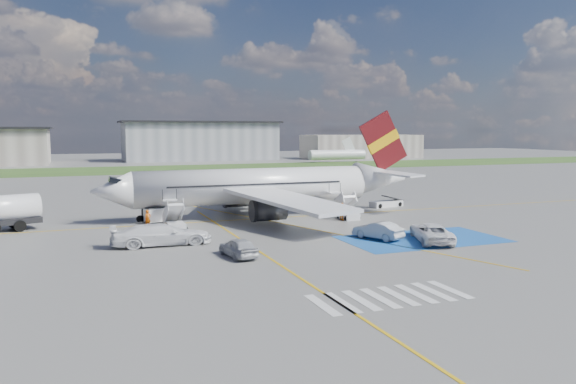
% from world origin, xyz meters
% --- Properties ---
extents(ground, '(400.00, 400.00, 0.00)m').
position_xyz_m(ground, '(0.00, 0.00, 0.00)').
color(ground, '#60605E').
rests_on(ground, ground).
extents(grass_strip, '(400.00, 30.00, 0.01)m').
position_xyz_m(grass_strip, '(0.00, 95.00, 0.01)').
color(grass_strip, '#2D4C1E').
rests_on(grass_strip, ground).
extents(taxiway_line_main, '(120.00, 0.20, 0.01)m').
position_xyz_m(taxiway_line_main, '(0.00, 12.00, 0.01)').
color(taxiway_line_main, gold).
rests_on(taxiway_line_main, ground).
extents(taxiway_line_cross, '(0.20, 60.00, 0.01)m').
position_xyz_m(taxiway_line_cross, '(-5.00, -10.00, 0.01)').
color(taxiway_line_cross, gold).
rests_on(taxiway_line_cross, ground).
extents(taxiway_line_diag, '(20.71, 56.45, 0.01)m').
position_xyz_m(taxiway_line_diag, '(0.00, 12.00, 0.01)').
color(taxiway_line_diag, gold).
rests_on(taxiway_line_diag, ground).
extents(staging_box, '(14.00, 8.00, 0.01)m').
position_xyz_m(staging_box, '(10.00, -4.00, 0.01)').
color(staging_box, '#1B54A5').
rests_on(staging_box, ground).
extents(crosswalk, '(9.00, 4.00, 0.01)m').
position_xyz_m(crosswalk, '(-1.80, -18.00, 0.01)').
color(crosswalk, silver).
rests_on(crosswalk, ground).
extents(terminal_centre, '(48.00, 18.00, 12.00)m').
position_xyz_m(terminal_centre, '(20.00, 135.00, 6.00)').
color(terminal_centre, gray).
rests_on(terminal_centre, ground).
extents(terminal_east, '(40.00, 16.00, 8.00)m').
position_xyz_m(terminal_east, '(75.00, 128.00, 4.00)').
color(terminal_east, gray).
rests_on(terminal_east, ground).
extents(airliner, '(36.81, 32.95, 11.92)m').
position_xyz_m(airliner, '(1.51, 14.00, 3.39)').
color(airliner, silver).
rests_on(airliner, ground).
extents(airstairs_fwd, '(1.90, 5.20, 3.60)m').
position_xyz_m(airstairs_fwd, '(-9.50, 8.70, 0.62)').
color(airstairs_fwd, silver).
rests_on(airstairs_fwd, ground).
extents(airstairs_aft, '(1.90, 5.20, 3.60)m').
position_xyz_m(airstairs_aft, '(9.00, 8.70, 0.62)').
color(airstairs_aft, silver).
rests_on(airstairs_aft, ground).
extents(gpu_cart, '(2.29, 1.85, 1.66)m').
position_xyz_m(gpu_cart, '(-10.80, 13.18, 0.75)').
color(gpu_cart, silver).
rests_on(gpu_cart, ground).
extents(belt_loader, '(4.93, 2.53, 1.43)m').
position_xyz_m(belt_loader, '(18.05, 15.57, 0.36)').
color(belt_loader, silver).
rests_on(belt_loader, ground).
extents(car_silver_a, '(2.36, 4.55, 1.48)m').
position_xyz_m(car_silver_a, '(-7.04, -4.93, 0.74)').
color(car_silver_a, '#A9ACB1').
rests_on(car_silver_a, ground).
extents(car_silver_b, '(3.37, 4.88, 1.52)m').
position_xyz_m(car_silver_b, '(6.39, -2.51, 0.76)').
color(car_silver_b, '#AFB2B6').
rests_on(car_silver_b, ground).
extents(van_white_a, '(4.51, 6.20, 2.11)m').
position_xyz_m(van_white_a, '(10.22, -4.96, 1.06)').
color(van_white_a, white).
rests_on(van_white_a, ground).
extents(van_white_b, '(6.19, 2.58, 2.41)m').
position_xyz_m(van_white_b, '(-11.84, 1.49, 1.21)').
color(van_white_b, white).
rests_on(van_white_b, ground).
extents(crew_fwd, '(0.75, 0.64, 1.75)m').
position_xyz_m(crew_fwd, '(-11.84, 10.70, 0.88)').
color(crew_fwd, orange).
rests_on(crew_fwd, ground).
extents(crew_nose, '(0.96, 1.05, 1.75)m').
position_xyz_m(crew_nose, '(-10.61, 14.36, 0.88)').
color(crew_nose, orange).
rests_on(crew_nose, ground).
extents(crew_aft, '(0.77, 1.20, 1.90)m').
position_xyz_m(crew_aft, '(8.01, 7.83, 0.95)').
color(crew_aft, orange).
rests_on(crew_aft, ground).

